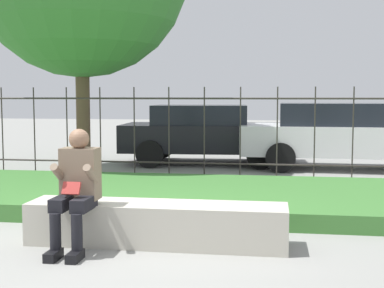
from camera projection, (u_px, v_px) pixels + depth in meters
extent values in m
plane|color=gray|center=(125.00, 243.00, 5.77)|extent=(60.00, 60.00, 0.00)
cube|color=#B7B2A3|center=(157.00, 224.00, 5.70)|extent=(2.77, 0.56, 0.45)
cube|color=gray|center=(157.00, 241.00, 5.71)|extent=(2.66, 0.51, 0.08)
cube|color=black|center=(53.00, 255.00, 5.17)|extent=(0.11, 0.26, 0.09)
cylinder|color=black|center=(55.00, 231.00, 5.21)|extent=(0.11, 0.11, 0.36)
cube|color=black|center=(63.00, 203.00, 5.40)|extent=(0.15, 0.42, 0.13)
cube|color=black|center=(75.00, 256.00, 5.14)|extent=(0.11, 0.26, 0.09)
cylinder|color=black|center=(77.00, 232.00, 5.18)|extent=(0.11, 0.11, 0.36)
cube|color=black|center=(84.00, 203.00, 5.36)|extent=(0.15, 0.42, 0.13)
cube|color=#7A6651|center=(80.00, 174.00, 5.56)|extent=(0.38, 0.24, 0.54)
sphere|color=#8C664C|center=(79.00, 139.00, 5.51)|extent=(0.21, 0.21, 0.21)
cylinder|color=#7A6651|center=(59.00, 174.00, 5.43)|extent=(0.08, 0.29, 0.24)
cylinder|color=#7A6651|center=(91.00, 174.00, 5.38)|extent=(0.08, 0.29, 0.24)
cube|color=#B2332D|center=(71.00, 188.00, 5.32)|extent=(0.18, 0.09, 0.13)
cube|color=#3D7533|center=(165.00, 196.00, 7.92)|extent=(9.90, 2.99, 0.22)
cylinder|color=#332D28|center=(187.00, 163.00, 9.87)|extent=(7.90, 0.03, 0.03)
cylinder|color=#332D28|center=(187.00, 98.00, 9.77)|extent=(7.90, 0.03, 0.03)
cylinder|color=#332D28|center=(2.00, 133.00, 10.36)|extent=(0.02, 0.02, 1.75)
cylinder|color=#332D28|center=(34.00, 133.00, 10.26)|extent=(0.02, 0.02, 1.75)
cylinder|color=#332D28|center=(67.00, 133.00, 10.17)|extent=(0.02, 0.02, 1.75)
cylinder|color=#332D28|center=(100.00, 134.00, 10.07)|extent=(0.02, 0.02, 1.75)
cylinder|color=#332D28|center=(134.00, 134.00, 9.97)|extent=(0.02, 0.02, 1.75)
cylinder|color=#332D28|center=(169.00, 134.00, 9.87)|extent=(0.02, 0.02, 1.75)
cylinder|color=#332D28|center=(204.00, 135.00, 9.78)|extent=(0.02, 0.02, 1.75)
cylinder|color=#332D28|center=(240.00, 135.00, 9.68)|extent=(0.02, 0.02, 1.75)
cylinder|color=#332D28|center=(277.00, 136.00, 9.58)|extent=(0.02, 0.02, 1.75)
cylinder|color=#332D28|center=(315.00, 136.00, 9.48)|extent=(0.02, 0.02, 1.75)
cylinder|color=#332D28|center=(353.00, 136.00, 9.39)|extent=(0.02, 0.02, 1.75)
cube|color=black|center=(207.00, 137.00, 12.54)|extent=(4.02, 2.04, 0.62)
cube|color=black|center=(201.00, 115.00, 12.50)|extent=(2.25, 1.72, 0.44)
cylinder|color=black|center=(260.00, 155.00, 11.58)|extent=(0.63, 0.24, 0.61)
cylinder|color=black|center=(258.00, 147.00, 13.34)|extent=(0.63, 0.24, 0.61)
cylinder|color=black|center=(150.00, 154.00, 11.79)|extent=(0.63, 0.24, 0.61)
cylinder|color=black|center=(162.00, 146.00, 13.55)|extent=(0.63, 0.24, 0.61)
cube|color=silver|center=(347.00, 140.00, 11.58)|extent=(4.56, 1.81, 0.64)
cube|color=black|center=(339.00, 114.00, 11.56)|extent=(2.53, 1.54, 0.48)
cylinder|color=black|center=(281.00, 158.00, 11.06)|extent=(0.63, 0.22, 0.62)
cylinder|color=black|center=(282.00, 150.00, 12.65)|extent=(0.63, 0.22, 0.62)
cylinder|color=brown|center=(83.00, 102.00, 10.90)|extent=(0.28, 0.28, 2.93)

